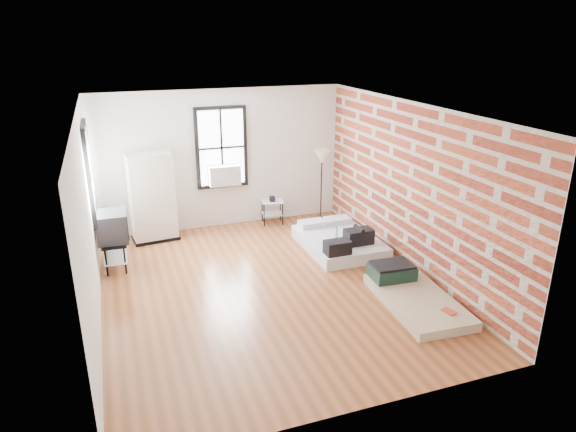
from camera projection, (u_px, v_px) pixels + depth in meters
name	position (u px, v px, depth m)	size (l,w,h in m)	color
ground	(267.00, 288.00, 8.16)	(6.00, 6.00, 0.00)	brown
room_shell	(273.00, 175.00, 7.96)	(5.02, 6.02, 2.80)	silver
mattress_main	(340.00, 241.00, 9.57)	(1.28, 1.74, 0.56)	silver
mattress_bare	(411.00, 293.00, 7.74)	(1.06, 1.86, 0.39)	tan
wardrobe	(152.00, 198.00, 9.76)	(0.91, 0.58, 1.71)	black
side_table	(272.00, 206.00, 10.74)	(0.49, 0.42, 0.59)	black
floor_lamp	(322.00, 161.00, 10.71)	(0.32, 0.32, 1.51)	black
tv_stand	(113.00, 229.00, 8.61)	(0.52, 0.72, 1.00)	black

